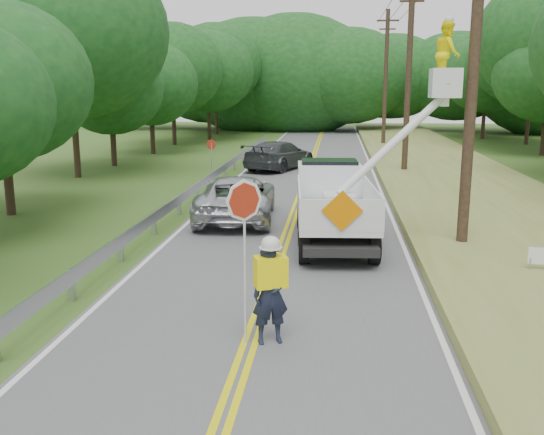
# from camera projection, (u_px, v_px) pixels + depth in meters

# --- Properties ---
(ground) EXTENTS (140.00, 140.00, 0.00)m
(ground) POSITION_uv_depth(u_px,v_px,m) (228.00, 407.00, 8.70)
(ground) COLOR #304F1A
(ground) RESTS_ON ground
(road) EXTENTS (7.20, 96.00, 0.03)m
(road) POSITION_uv_depth(u_px,v_px,m) (295.00, 211.00, 22.30)
(road) COLOR #555557
(road) RESTS_ON ground
(guardrail) EXTENTS (0.18, 48.00, 0.77)m
(guardrail) POSITION_uv_depth(u_px,v_px,m) (193.00, 191.00, 23.48)
(guardrail) COLOR #9EA0A7
(guardrail) RESTS_ON ground
(utility_poles) EXTENTS (1.60, 43.30, 10.00)m
(utility_poles) POSITION_uv_depth(u_px,v_px,m) (429.00, 66.00, 23.60)
(utility_poles) COLOR black
(utility_poles) RESTS_ON ground
(tall_grass_verge) EXTENTS (7.00, 96.00, 0.30)m
(tall_grass_verge) POSITION_uv_depth(u_px,v_px,m) (494.00, 212.00, 21.54)
(tall_grass_verge) COLOR olive
(tall_grass_verge) RESTS_ON ground
(treeline_left) EXTENTS (10.84, 55.98, 11.37)m
(treeline_left) POSITION_uv_depth(u_px,v_px,m) (142.00, 63.00, 36.95)
(treeline_left) COLOR #332319
(treeline_left) RESTS_ON ground
(treeline_horizon) EXTENTS (56.60, 14.44, 12.67)m
(treeline_horizon) POSITION_uv_depth(u_px,v_px,m) (335.00, 76.00, 61.85)
(treeline_horizon) COLOR #134219
(treeline_horizon) RESTS_ON ground
(flagger) EXTENTS (1.10, 0.69, 2.97)m
(flagger) POSITION_uv_depth(u_px,v_px,m) (270.00, 286.00, 10.65)
(flagger) COLOR #191E33
(flagger) RESTS_ON road
(bucket_truck) EXTENTS (4.50, 6.30, 6.16)m
(bucket_truck) POSITION_uv_depth(u_px,v_px,m) (341.00, 190.00, 18.31)
(bucket_truck) COLOR black
(bucket_truck) RESTS_ON road
(suv_silver) EXTENTS (2.87, 5.58, 1.51)m
(suv_silver) POSITION_uv_depth(u_px,v_px,m) (237.00, 197.00, 20.80)
(suv_silver) COLOR #B7B8BF
(suv_silver) RESTS_ON road
(suv_darkgrey) EXTENTS (4.03, 5.76, 1.55)m
(suv_darkgrey) POSITION_uv_depth(u_px,v_px,m) (279.00, 155.00, 33.41)
(suv_darkgrey) COLOR #3D4145
(suv_darkgrey) RESTS_ON road
(stop_sign_permanent) EXTENTS (0.36, 0.35, 2.21)m
(stop_sign_permanent) POSITION_uv_depth(u_px,v_px,m) (212.00, 157.00, 26.95)
(stop_sign_permanent) COLOR #9EA0A7
(stop_sign_permanent) RESTS_ON ground
(yard_sign) EXTENTS (0.57, 0.10, 0.82)m
(yard_sign) POSITION_uv_depth(u_px,v_px,m) (541.00, 257.00, 14.17)
(yard_sign) COLOR white
(yard_sign) RESTS_ON ground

